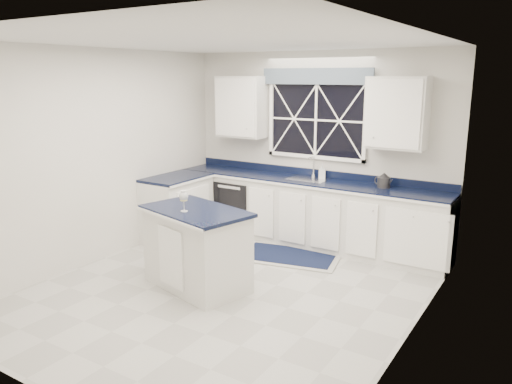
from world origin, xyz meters
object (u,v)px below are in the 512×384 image
Objects in this scene: dishwasher at (242,205)px; kettle at (384,181)px; wine_glass at (184,197)px; island at (197,248)px; soap_bottle at (322,171)px; faucet at (313,166)px.

kettle is (2.18, 0.07, 0.62)m from dishwasher.
island is at bearing 71.11° from wine_glass.
island is 0.63m from wine_glass.
wine_glass is at bearing -103.62° from soap_bottle.
faucet is 2.37m from wine_glass.
dishwasher is at bearing -161.73° from kettle.
wine_glass is (-0.05, -0.14, 0.62)m from island.
wine_glass is (-0.41, -2.34, -0.02)m from faucet.
faucet is 1.11× the size of kettle.
island is at bearing -103.27° from soap_bottle.
soap_bottle is (0.52, 2.19, 0.58)m from island.
island is at bearing -69.87° from dishwasher.
dishwasher is 2.26m from kettle.
wine_glass is at bearing -100.05° from faucet.
island is (0.73, -2.00, 0.05)m from dishwasher.
island is 2.32m from soap_bottle.
kettle is at bearing 56.00° from wine_glass.
faucet is at bearing 94.62° from island.
soap_bottle reaches higher than island.
faucet is 1.29× the size of wine_glass.
faucet is at bearing 176.63° from soap_bottle.
kettle is (1.08, -0.13, -0.07)m from faucet.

